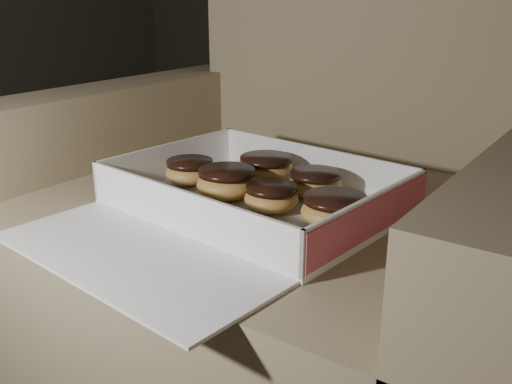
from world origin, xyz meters
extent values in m
plane|color=black|center=(0.00, 0.00, 0.00)|extent=(4.50, 4.50, 0.00)
cube|color=#887357|center=(0.74, -0.20, 0.23)|extent=(0.79, 0.79, 0.46)
cube|color=#887357|center=(0.74, 0.16, 0.75)|extent=(0.79, 0.15, 0.57)
cube|color=#887357|center=(0.31, -0.20, 0.31)|extent=(0.13, 0.79, 0.62)
cube|color=white|center=(0.75, -0.30, 0.47)|extent=(0.47, 0.37, 0.01)
cube|color=white|center=(0.77, -0.14, 0.50)|extent=(0.44, 0.05, 0.07)
cube|color=white|center=(0.73, -0.46, 0.50)|extent=(0.44, 0.05, 0.07)
cube|color=white|center=(0.54, -0.27, 0.50)|extent=(0.04, 0.33, 0.07)
cube|color=white|center=(0.97, -0.32, 0.50)|extent=(0.04, 0.33, 0.07)
cube|color=#C44F65|center=(0.97, -0.32, 0.50)|extent=(0.04, 0.32, 0.06)
cube|color=white|center=(0.72, -0.55, 0.46)|extent=(0.45, 0.23, 0.01)
ellipsoid|color=gold|center=(0.59, -0.28, 0.49)|extent=(0.09, 0.09, 0.04)
cylinder|color=black|center=(0.59, -0.28, 0.51)|extent=(0.08, 0.08, 0.01)
ellipsoid|color=gold|center=(0.91, -0.31, 0.49)|extent=(0.10, 0.10, 0.05)
cylinder|color=black|center=(0.91, -0.31, 0.52)|extent=(0.09, 0.09, 0.01)
ellipsoid|color=gold|center=(0.70, -0.30, 0.49)|extent=(0.10, 0.10, 0.05)
cylinder|color=black|center=(0.70, -0.30, 0.52)|extent=(0.10, 0.10, 0.01)
ellipsoid|color=gold|center=(0.70, -0.20, 0.49)|extent=(0.10, 0.10, 0.05)
cylinder|color=black|center=(0.70, -0.20, 0.52)|extent=(0.10, 0.10, 0.01)
ellipsoid|color=gold|center=(0.79, -0.31, 0.49)|extent=(0.09, 0.09, 0.04)
cylinder|color=black|center=(0.79, -0.31, 0.51)|extent=(0.08, 0.08, 0.01)
ellipsoid|color=gold|center=(0.82, -0.21, 0.49)|extent=(0.09, 0.09, 0.04)
cylinder|color=black|center=(0.82, -0.21, 0.51)|extent=(0.09, 0.09, 0.01)
ellipsoid|color=black|center=(0.67, -0.41, 0.47)|extent=(0.01, 0.01, 0.00)
ellipsoid|color=black|center=(0.72, -0.41, 0.47)|extent=(0.01, 0.01, 0.00)
ellipsoid|color=black|center=(0.66, -0.33, 0.47)|extent=(0.01, 0.01, 0.00)
camera|label=1|loc=(1.27, -1.03, 0.81)|focal=40.00mm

